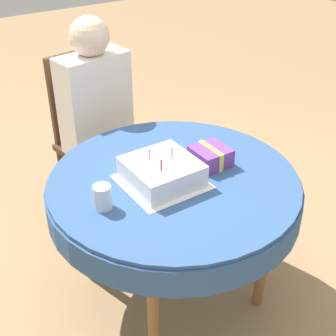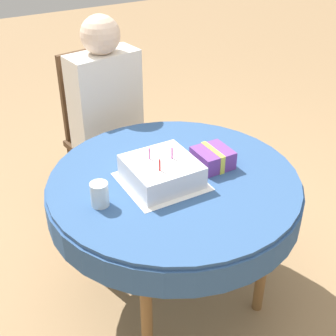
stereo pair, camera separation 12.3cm
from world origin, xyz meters
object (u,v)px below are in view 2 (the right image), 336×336
at_px(chair, 101,129).
at_px(birthday_cake, 162,172).
at_px(gift_box, 213,158).
at_px(drinking_glass, 100,194).
at_px(person, 107,101).

distance_m(chair, birthday_cake, 0.98).
height_order(chair, gift_box, chair).
relative_size(drinking_glass, gift_box, 0.64).
distance_m(drinking_glass, gift_box, 0.57).
bearing_deg(chair, drinking_glass, -120.28).
bearing_deg(person, drinking_glass, -123.22).
xyz_separation_m(birthday_cake, drinking_glass, (-0.30, -0.02, -0.00)).
height_order(chair, birthday_cake, chair).
relative_size(person, gift_box, 7.53).
height_order(drinking_glass, gift_box, drinking_glass).
bearing_deg(person, gift_box, -87.35).
bearing_deg(drinking_glass, person, 65.15).
bearing_deg(gift_box, person, 101.02).
height_order(chair, drinking_glass, chair).
xyz_separation_m(chair, person, (0.01, -0.10, 0.22)).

